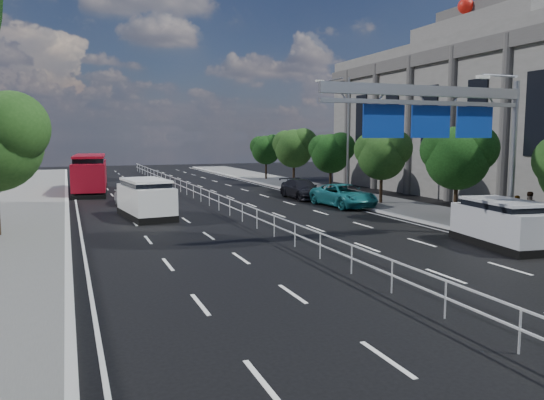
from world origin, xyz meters
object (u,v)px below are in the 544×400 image
red_bus (90,173)px  near_car_silver (127,193)px  overhead_gantry (447,115)px  pedestrian_b (528,208)px  parked_car_dark (302,189)px  pedestrian_a (516,210)px  white_minivan (146,199)px  parked_car_teal (344,195)px  near_car_dark (91,172)px  silver_minivan (502,224)px

red_bus → near_car_silver: size_ratio=2.53×
overhead_gantry → pedestrian_b: overhead_gantry is taller
parked_car_dark → pedestrian_a: bearing=-72.6°
white_minivan → parked_car_dark: size_ratio=1.08×
parked_car_teal → pedestrian_b: size_ratio=3.21×
parked_car_teal → parked_car_dark: 5.29m
red_bus → parked_car_teal: size_ratio=1.98×
overhead_gantry → pedestrian_a: (5.82, 1.50, -4.71)m
near_car_silver → overhead_gantry: bearing=124.8°
red_bus → near_car_dark: 13.89m
near_car_silver → pedestrian_a: bearing=138.3°
pedestrian_a → pedestrian_b: (0.84, -0.03, 0.09)m
silver_minivan → parked_car_teal: size_ratio=0.92×
parked_car_teal → near_car_dark: bearing=111.9°
parked_car_teal → pedestrian_b: pedestrian_b is taller
near_car_silver → silver_minivan: 24.67m
parked_car_dark → parked_car_teal: bearing=-82.6°
white_minivan → pedestrian_b: bearing=-36.6°
overhead_gantry → white_minivan: 17.01m
parked_car_teal → pedestrian_b: 11.65m
silver_minivan → pedestrian_b: silver_minivan is taller
silver_minivan → parked_car_dark: (-0.69, 19.10, -0.26)m
near_car_silver → pedestrian_a: (17.58, -17.34, 0.18)m
silver_minivan → overhead_gantry: bearing=136.7°
parked_car_dark → pedestrian_b: 16.74m
white_minivan → parked_car_teal: bearing=-6.2°
near_car_dark → parked_car_dark: bearing=127.1°
silver_minivan → pedestrian_b: 6.12m
pedestrian_a → overhead_gantry: bearing=-0.2°
red_bus → silver_minivan: bearing=-58.0°
white_minivan → silver_minivan: bearing=-53.4°
parked_car_dark → pedestrian_b: size_ratio=2.95×
white_minivan → parked_car_dark: bearing=16.8°
near_car_dark → pedestrian_a: bearing=122.4°
red_bus → near_car_silver: red_bus is taller
near_car_dark → pedestrian_b: 44.65m
near_car_silver → parked_car_teal: parked_car_teal is taller
red_bus → near_car_silver: (2.06, -8.77, -0.92)m
near_car_silver → parked_car_dark: size_ratio=0.85×
near_car_dark → parked_car_teal: near_car_dark is taller
near_car_silver → near_car_dark: size_ratio=0.86×
near_car_dark → parked_car_dark: size_ratio=0.98×
red_bus → near_car_dark: red_bus is taller
pedestrian_b → white_minivan: bearing=-2.0°
pedestrian_a → parked_car_dark: bearing=-87.2°
overhead_gantry → pedestrian_a: size_ratio=6.74×
overhead_gantry → red_bus: bearing=116.6°
red_bus → silver_minivan: (15.38, -29.53, -0.66)m
near_car_dark → parked_car_teal: bearing=123.6°
near_car_silver → red_bus: bearing=-73.9°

